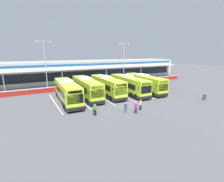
{
  "coord_description": "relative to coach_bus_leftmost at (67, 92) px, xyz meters",
  "views": [
    {
      "loc": [
        -14.75,
        -22.36,
        8.33
      ],
      "look_at": [
        -0.89,
        3.0,
        1.6
      ],
      "focal_mm": 26.22,
      "sensor_mm": 36.0,
      "label": 1
    }
  ],
  "objects": [
    {
      "name": "terminal_building",
      "position": [
        8.4,
        21.51,
        1.23
      ],
      "size": [
        70.0,
        13.0,
        6.0
      ],
      "color": "beige",
      "rests_on": "ground"
    },
    {
      "name": "coach_bus_right_centre",
      "position": [
        12.72,
        -0.04,
        0.0
      ],
      "size": [
        3.4,
        12.26,
        3.78
      ],
      "color": "#B7DB2D",
      "rests_on": "ground"
    },
    {
      "name": "red_barrier_wall",
      "position": [
        8.4,
        9.1,
        -1.23
      ],
      "size": [
        60.0,
        0.4,
        1.1
      ],
      "color": "maroon",
      "rests_on": "ground"
    },
    {
      "name": "pedestrian_in_dark_coat",
      "position": [
        5.83,
        -9.49,
        -0.91
      ],
      "size": [
        0.54,
        0.3,
        1.62
      ],
      "color": "slate",
      "rests_on": "ground"
    },
    {
      "name": "pedestrian_with_handbag",
      "position": [
        1.69,
        -8.15,
        -0.93
      ],
      "size": [
        0.63,
        0.35,
        1.62
      ],
      "color": "black",
      "rests_on": "ground"
    },
    {
      "name": "bay_stripe_mid_east",
      "position": [
        14.7,
        0.6,
        -1.78
      ],
      "size": [
        0.14,
        13.0,
        0.01
      ],
      "primitive_type": "cube",
      "color": "silver",
      "rests_on": "ground"
    },
    {
      "name": "pedestrian_near_bin",
      "position": [
        7.05,
        -10.25,
        -0.91
      ],
      "size": [
        0.49,
        0.42,
        1.62
      ],
      "color": "black",
      "rests_on": "ground"
    },
    {
      "name": "coach_bus_centre",
      "position": [
        8.26,
        1.18,
        0.0
      ],
      "size": [
        3.4,
        12.26,
        3.78
      ],
      "color": "#B7DB2D",
      "rests_on": "ground"
    },
    {
      "name": "bay_stripe_far_west",
      "position": [
        -2.1,
        0.6,
        -1.78
      ],
      "size": [
        0.14,
        13.0,
        0.01
      ],
      "primitive_type": "cube",
      "color": "silver",
      "rests_on": "ground"
    },
    {
      "name": "bay_stripe_mid_west",
      "position": [
        6.3,
        0.6,
        -1.78
      ],
      "size": [
        0.14,
        13.0,
        0.01
      ],
      "primitive_type": "cube",
      "color": "silver",
      "rests_on": "ground"
    },
    {
      "name": "coach_bus_rightmost",
      "position": [
        16.79,
        -0.08,
        0.0
      ],
      "size": [
        3.4,
        12.26,
        3.78
      ],
      "color": "#B7DB2D",
      "rests_on": "ground"
    },
    {
      "name": "lamp_post_centre",
      "position": [
        18.68,
        11.16,
        4.5
      ],
      "size": [
        3.24,
        0.28,
        11.0
      ],
      "color": "#9E9EA3",
      "rests_on": "ground"
    },
    {
      "name": "bay_stripe_east",
      "position": [
        18.9,
        0.6,
        -1.78
      ],
      "size": [
        0.14,
        13.0,
        0.01
      ],
      "primitive_type": "cube",
      "color": "silver",
      "rests_on": "ground"
    },
    {
      "name": "bay_stripe_west",
      "position": [
        2.1,
        0.6,
        -1.78
      ],
      "size": [
        0.14,
        13.0,
        0.01
      ],
      "primitive_type": "cube",
      "color": "silver",
      "rests_on": "ground"
    },
    {
      "name": "pedestrian_child",
      "position": [
        8.48,
        -9.48,
        -0.91
      ],
      "size": [
        0.42,
        0.47,
        1.62
      ],
      "color": "black",
      "rests_on": "ground"
    },
    {
      "name": "ground_plane",
      "position": [
        8.4,
        -5.4,
        -1.79
      ],
      "size": [
        200.0,
        200.0,
        0.0
      ],
      "primitive_type": "plane",
      "color": "#4C4C51"
    },
    {
      "name": "lamp_post_west",
      "position": [
        -1.69,
        11.95,
        4.5
      ],
      "size": [
        3.24,
        0.28,
        11.0
      ],
      "color": "#9E9EA3",
      "rests_on": "ground"
    },
    {
      "name": "coach_bus_leftmost",
      "position": [
        0.0,
        0.0,
        0.0
      ],
      "size": [
        3.4,
        12.26,
        3.78
      ],
      "color": "#B7DB2D",
      "rests_on": "ground"
    },
    {
      "name": "coach_bus_left_centre",
      "position": [
        4.01,
        1.39,
        0.0
      ],
      "size": [
        3.4,
        12.26,
        3.78
      ],
      "color": "#B7DB2D",
      "rests_on": "ground"
    },
    {
      "name": "bay_stripe_centre",
      "position": [
        10.5,
        0.6,
        -1.78
      ],
      "size": [
        0.14,
        13.0,
        0.01
      ],
      "primitive_type": "cube",
      "color": "silver",
      "rests_on": "ground"
    },
    {
      "name": "litter_bin",
      "position": [
        22.05,
        -10.76,
        -1.32
      ],
      "size": [
        0.54,
        0.54,
        0.93
      ],
      "color": "#2D5133",
      "rests_on": "ground"
    }
  ]
}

